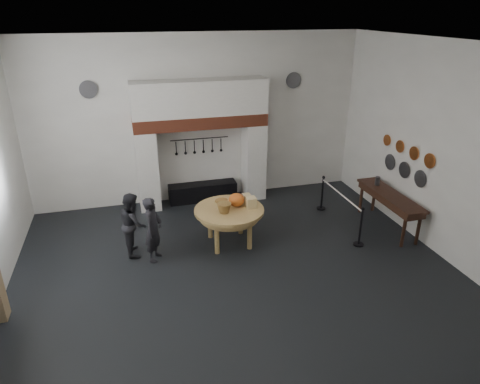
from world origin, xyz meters
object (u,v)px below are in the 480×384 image
object	(u,v)px
visitor_far	(133,224)
barrier_post_near	(361,228)
visitor_near	(153,229)
iron_range	(203,192)
work_table	(229,210)
side_table	(390,195)
barrier_post_far	(322,194)

from	to	relation	value
visitor_far	barrier_post_near	size ratio (longest dim) A/B	1.58
visitor_near	iron_range	bearing A→B (deg)	-4.86
work_table	visitor_near	bearing A→B (deg)	-172.12
side_table	barrier_post_far	world-z (taller)	same
work_table	visitor_far	size ratio (longest dim) A/B	1.11
side_table	barrier_post_near	xyz separation A→B (m)	(-1.10, -0.61, -0.42)
barrier_post_near	barrier_post_far	world-z (taller)	same
barrier_post_near	visitor_far	bearing A→B (deg)	168.05
work_table	visitor_near	distance (m)	1.74
visitor_far	barrier_post_near	bearing A→B (deg)	-104.36
iron_range	barrier_post_far	bearing A→B (deg)	-25.53
visitor_near	barrier_post_far	bearing A→B (deg)	-48.80
visitor_far	work_table	bearing A→B (deg)	-96.75
visitor_near	barrier_post_near	bearing A→B (deg)	-73.30
visitor_near	barrier_post_near	xyz separation A→B (m)	(4.58, -0.65, -0.28)
iron_range	visitor_far	bearing A→B (deg)	-129.84
side_table	visitor_far	bearing A→B (deg)	175.82
visitor_near	side_table	size ratio (longest dim) A/B	0.66
visitor_near	side_table	bearing A→B (deg)	-65.62
barrier_post_far	barrier_post_near	bearing A→B (deg)	-90.00
iron_range	side_table	size ratio (longest dim) A/B	0.86
barrier_post_near	visitor_near	bearing A→B (deg)	171.87
barrier_post_far	side_table	bearing A→B (deg)	-51.56
visitor_near	visitor_far	size ratio (longest dim) A/B	1.02
work_table	visitor_near	world-z (taller)	visitor_near
side_table	visitor_near	bearing A→B (deg)	179.55
visitor_far	side_table	size ratio (longest dim) A/B	0.65
iron_range	visitor_far	size ratio (longest dim) A/B	1.33
iron_range	visitor_far	distance (m)	3.13
visitor_near	barrier_post_far	size ratio (longest dim) A/B	1.61
visitor_far	iron_range	bearing A→B (deg)	-42.25
iron_range	barrier_post_far	distance (m)	3.33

